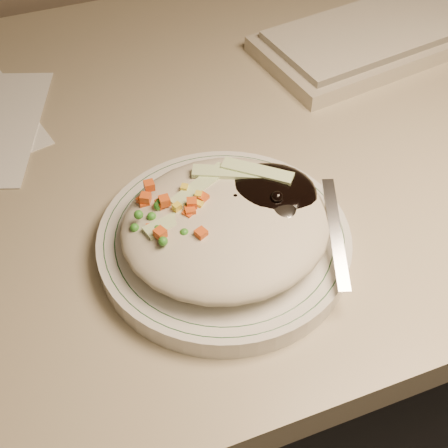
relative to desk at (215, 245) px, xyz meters
name	(u,v)px	position (x,y,z in m)	size (l,w,h in m)	color
desk	(215,245)	(0.00, 0.00, 0.00)	(1.40, 0.70, 0.74)	tan
plate	(224,243)	(-0.05, -0.17, 0.21)	(0.24, 0.24, 0.02)	silver
plate_rim	(224,236)	(-0.05, -0.17, 0.22)	(0.23, 0.23, 0.00)	#144723
meal	(229,219)	(-0.05, -0.17, 0.24)	(0.21, 0.19, 0.05)	#B4AB92
keyboard	(410,25)	(0.32, 0.10, 0.21)	(0.45, 0.22, 0.03)	#AFA58F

